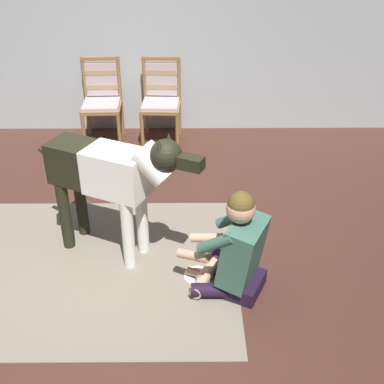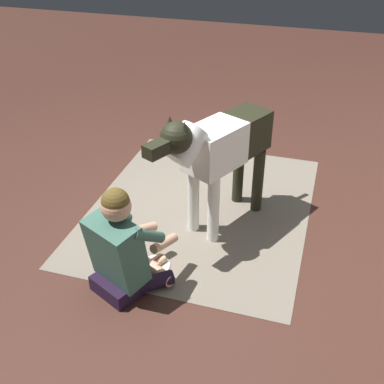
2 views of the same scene
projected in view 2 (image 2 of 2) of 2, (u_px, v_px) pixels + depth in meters
name	position (u px, v px, depth m)	size (l,w,h in m)	color
ground_plane	(172.00, 210.00, 4.45)	(14.31, 14.31, 0.00)	#45261E
area_rug	(201.00, 207.00, 4.49)	(2.39, 1.95, 0.01)	slate
person_sitting_on_floor	(122.00, 249.00, 3.43)	(0.71, 0.63, 0.86)	black
large_dog	(219.00, 149.00, 3.87)	(1.36, 0.75, 1.16)	white
hot_dog_on_plate	(155.00, 263.00, 3.79)	(0.24, 0.24, 0.06)	white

